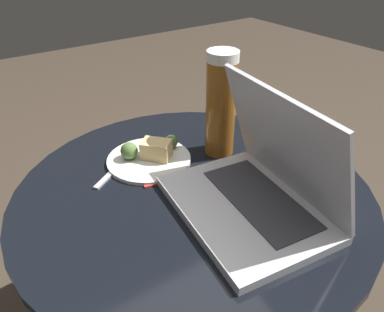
% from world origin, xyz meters
% --- Properties ---
extents(table, '(0.74, 0.74, 0.53)m').
position_xyz_m(table, '(0.00, 0.00, 0.40)').
color(table, black).
rests_on(table, ground_plane).
extents(napkin, '(0.17, 0.13, 0.00)m').
position_xyz_m(napkin, '(-0.12, -0.02, 0.53)').
color(napkin, '#B7332D').
rests_on(napkin, table).
extents(laptop, '(0.34, 0.28, 0.24)m').
position_xyz_m(laptop, '(0.12, 0.06, 0.58)').
color(laptop, silver).
rests_on(laptop, table).
extents(beer_glass, '(0.07, 0.07, 0.24)m').
position_xyz_m(beer_glass, '(-0.09, 0.14, 0.65)').
color(beer_glass, brown).
rests_on(beer_glass, table).
extents(snack_plate, '(0.19, 0.19, 0.05)m').
position_xyz_m(snack_plate, '(-0.14, -0.02, 0.54)').
color(snack_plate, silver).
rests_on(snack_plate, table).
extents(fork, '(0.11, 0.15, 0.00)m').
position_xyz_m(fork, '(-0.17, -0.09, 0.53)').
color(fork, '#B2B2B7').
rests_on(fork, table).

